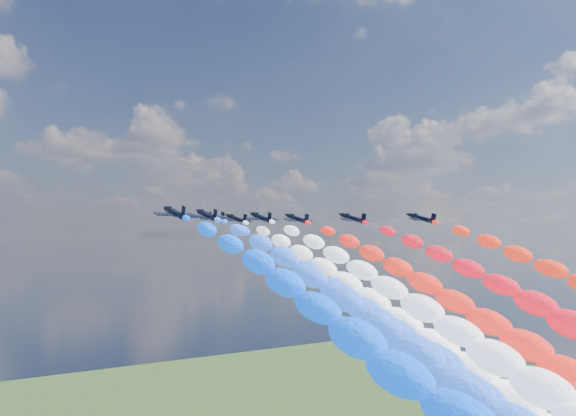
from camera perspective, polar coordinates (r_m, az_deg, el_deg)
jet_0 at (r=125.80m, az=-9.54°, el=-0.39°), size 8.35×11.16×4.74m
trail_0 at (r=83.20m, az=7.92°, el=-14.09°), size 7.03×106.02×47.21m
jet_1 at (r=140.28m, az=-6.86°, el=-0.60°), size 8.43×11.21×4.74m
trail_1 at (r=98.58m, az=9.09°, el=-12.21°), size 7.03×106.02×47.21m
jet_2 at (r=156.58m, az=-6.22°, el=-0.77°), size 7.98×10.89×4.74m
trail_2 at (r=114.55m, az=7.66°, el=-10.82°), size 7.03×106.02×47.21m
jet_3 at (r=158.67m, az=-2.28°, el=-0.80°), size 8.38×11.17×4.74m
trail_3 at (r=119.22m, az=12.64°, el=-10.45°), size 7.03×106.02×47.21m
jet_4 at (r=172.24m, az=-4.37°, el=-0.92°), size 8.45×11.22×4.74m
trail_4 at (r=130.86m, az=8.40°, el=-9.74°), size 7.03×106.02×47.21m
jet_5 at (r=170.30m, az=0.79°, el=-0.91°), size 8.18×11.03×4.74m
trail_5 at (r=132.58m, az=15.22°, el=-9.59°), size 7.03×106.02×47.21m
jet_6 at (r=166.85m, az=5.51°, el=-0.87°), size 8.32×11.13×4.74m
trail_6 at (r=132.86m, az=21.48°, el=-9.50°), size 7.03×106.02×47.21m
jet_7 at (r=169.21m, az=11.22°, el=-0.85°), size 8.20×11.04×4.74m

